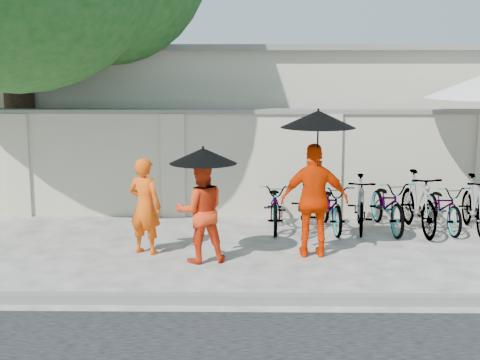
{
  "coord_description": "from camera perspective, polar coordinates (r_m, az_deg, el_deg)",
  "views": [
    {
      "loc": [
        0.46,
        -9.62,
        2.97
      ],
      "look_at": [
        0.31,
        0.94,
        1.1
      ],
      "focal_mm": 50.0,
      "sensor_mm": 36.0,
      "label": 1
    }
  ],
  "objects": [
    {
      "name": "kerb",
      "position": [
        8.45,
        -2.42,
        -10.11
      ],
      "size": [
        40.0,
        0.16,
        0.12
      ],
      "primitive_type": "cube",
      "color": "slate",
      "rests_on": "ground"
    },
    {
      "name": "bike_2",
      "position": [
        12.04,
        7.83,
        -2.22
      ],
      "size": [
        0.72,
        1.7,
        0.87
      ],
      "primitive_type": "imported",
      "rotation": [
        0.0,
        0.0,
        0.09
      ],
      "color": "#9C9EA9",
      "rests_on": "ground"
    },
    {
      "name": "monk_left",
      "position": [
        10.51,
        -8.11,
        -2.2
      ],
      "size": [
        0.65,
        0.56,
        1.52
      ],
      "primitive_type": "imported",
      "rotation": [
        0.0,
        0.0,
        2.72
      ],
      "color": "#FF550B",
      "rests_on": "ground"
    },
    {
      "name": "monk_center",
      "position": [
        9.98,
        -3.38,
        -2.66
      ],
      "size": [
        0.87,
        0.75,
        1.55
      ],
      "primitive_type": "imported",
      "rotation": [
        0.0,
        0.0,
        3.38
      ],
      "color": "#F23B13",
      "rests_on": "ground"
    },
    {
      "name": "bike_3",
      "position": [
        12.04,
        10.24,
        -2.0
      ],
      "size": [
        0.66,
        1.68,
        0.99
      ],
      "primitive_type": "imported",
      "rotation": [
        0.0,
        0.0,
        -0.12
      ],
      "color": "#9C9EA9",
      "rests_on": "ground"
    },
    {
      "name": "parasol_center",
      "position": [
        9.75,
        -3.17,
        2.08
      ],
      "size": [
        0.99,
        0.99,
        0.86
      ],
      "color": "black",
      "rests_on": "ground"
    },
    {
      "name": "ground",
      "position": [
        10.08,
        -1.87,
        -7.1
      ],
      "size": [
        80.0,
        80.0,
        0.0
      ],
      "primitive_type": "plane",
      "color": "beige"
    },
    {
      "name": "bike_6",
      "position": [
        12.47,
        16.97,
        -2.16
      ],
      "size": [
        0.74,
        1.69,
        0.86
      ],
      "primitive_type": "imported",
      "rotation": [
        0.0,
        0.0,
        0.1
      ],
      "color": "#9C9EA9",
      "rests_on": "ground"
    },
    {
      "name": "compound_wall",
      "position": [
        12.98,
        3.18,
        1.29
      ],
      "size": [
        20.0,
        0.3,
        2.0
      ],
      "primitive_type": "cube",
      "color": "#C1B49C",
      "rests_on": "ground"
    },
    {
      "name": "bike_7",
      "position": [
        12.46,
        19.4,
        -1.96
      ],
      "size": [
        0.58,
        1.7,
        1.01
      ],
      "primitive_type": "imported",
      "rotation": [
        0.0,
        0.0,
        -0.06
      ],
      "color": "#9C9EA9",
      "rests_on": "ground"
    },
    {
      "name": "parasol_right",
      "position": [
        10.03,
        6.68,
        5.19
      ],
      "size": [
        1.12,
        1.12,
        1.27
      ],
      "color": "black",
      "rests_on": "ground"
    },
    {
      "name": "monk_right",
      "position": [
        10.29,
        6.39,
        -1.75
      ],
      "size": [
        1.03,
        0.43,
        1.76
      ],
      "primitive_type": "imported",
      "rotation": [
        0.0,
        0.0,
        3.14
      ],
      "color": "#F63400",
      "rests_on": "ground"
    },
    {
      "name": "bike_5",
      "position": [
        12.14,
        14.98,
        -1.86
      ],
      "size": [
        0.66,
        1.83,
        1.08
      ],
      "primitive_type": "imported",
      "rotation": [
        0.0,
        0.0,
        0.09
      ],
      "color": "#9C9EA9",
      "rests_on": "ground"
    },
    {
      "name": "bike_1",
      "position": [
        12.02,
        5.45,
        -1.83
      ],
      "size": [
        0.63,
        1.73,
        1.02
      ],
      "primitive_type": "imported",
      "rotation": [
        0.0,
        0.0,
        -0.09
      ],
      "color": "#9C9EA9",
      "rests_on": "ground"
    },
    {
      "name": "bike_4",
      "position": [
        12.19,
        12.5,
        -2.03
      ],
      "size": [
        0.81,
        1.85,
        0.94
      ],
      "primitive_type": "imported",
      "rotation": [
        0.0,
        0.0,
        0.11
      ],
      "color": "#9C9EA9",
      "rests_on": "ground"
    },
    {
      "name": "bike_0",
      "position": [
        11.99,
        3.07,
        -2.15
      ],
      "size": [
        0.62,
        1.69,
        0.88
      ],
      "primitive_type": "imported",
      "rotation": [
        0.0,
        0.0,
        -0.02
      ],
      "color": "#9C9EA9",
      "rests_on": "ground"
    },
    {
      "name": "building_behind",
      "position": [
        16.75,
        6.1,
        5.28
      ],
      "size": [
        14.0,
        6.0,
        3.2
      ],
      "primitive_type": "cube",
      "color": "beige",
      "rests_on": "ground"
    }
  ]
}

